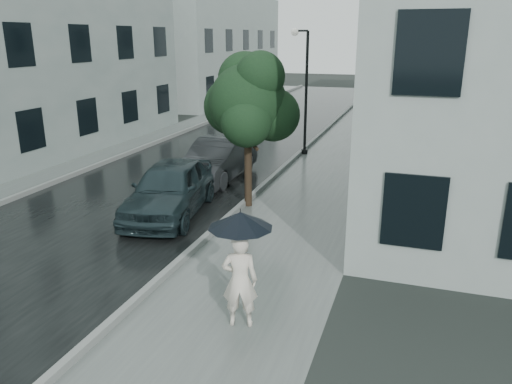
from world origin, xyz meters
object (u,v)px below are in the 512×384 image
(car_far, at_px, (218,159))
(street_tree, at_px, (249,101))
(pedestrian, at_px, (240,281))
(lamp_post, at_px, (303,84))
(car_near, at_px, (170,188))

(car_far, bearing_deg, street_tree, -49.25)
(pedestrian, relative_size, car_far, 0.39)
(lamp_post, xyz_separation_m, car_near, (-1.72, -8.75, -2.20))
(pedestrian, relative_size, lamp_post, 0.33)
(pedestrian, distance_m, lamp_post, 13.84)
(street_tree, relative_size, lamp_post, 0.87)
(car_near, xyz_separation_m, car_far, (-0.13, 3.78, -0.04))
(pedestrian, bearing_deg, car_far, -80.34)
(car_near, bearing_deg, lamp_post, 69.45)
(car_near, distance_m, car_far, 3.79)
(pedestrian, xyz_separation_m, car_far, (-3.98, 8.54, -0.13))
(car_far, bearing_deg, car_near, -88.21)
(street_tree, xyz_separation_m, lamp_post, (-0.13, 7.24, -0.14))
(street_tree, distance_m, car_far, 3.84)
(lamp_post, height_order, car_far, lamp_post)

